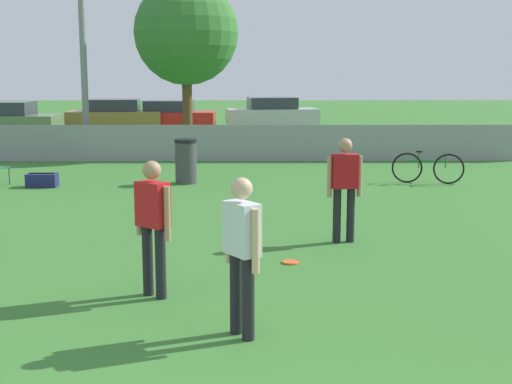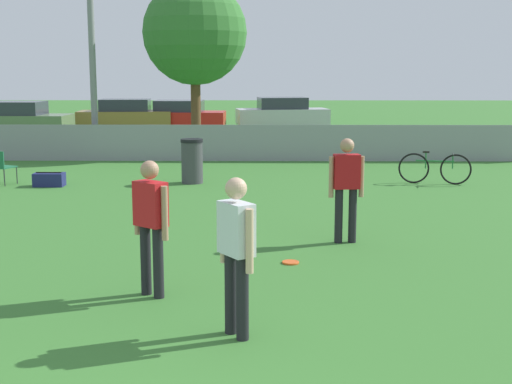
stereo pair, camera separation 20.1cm
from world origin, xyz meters
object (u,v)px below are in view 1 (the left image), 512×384
object	(u,v)px
gear_bag_sideline	(42,180)
parked_car_tan	(115,116)
player_receiver_white	(242,245)
parked_car_olive	(4,120)
player_defender_red	(344,182)
player_thrower_red	(153,218)
frisbee_disc	(290,262)
trash_bin	(186,161)
tree_near_pole	(186,33)
parked_car_red	(169,116)
light_pole	(82,10)
parked_car_silver	(272,113)
bicycle_sideline	(428,168)

from	to	relation	value
gear_bag_sideline	parked_car_tan	bearing A→B (deg)	94.15
player_receiver_white	parked_car_olive	bearing A→B (deg)	169.43
player_defender_red	parked_car_tan	size ratio (longest dim) A/B	0.40
player_thrower_red	frisbee_disc	size ratio (longest dim) A/B	6.73
trash_bin	frisbee_disc	bearing A→B (deg)	-73.50
player_thrower_red	parked_car_olive	distance (m)	22.55
parked_car_olive	tree_near_pole	bearing A→B (deg)	-34.23
gear_bag_sideline	parked_car_red	world-z (taller)	parked_car_red
tree_near_pole	parked_car_olive	world-z (taller)	tree_near_pole
frisbee_disc	gear_bag_sideline	xyz separation A→B (m)	(-5.53, 6.76, 0.15)
light_pole	parked_car_silver	world-z (taller)	light_pole
bicycle_sideline	gear_bag_sideline	distance (m)	9.29
light_pole	parked_car_red	distance (m)	10.82
trash_bin	gear_bag_sideline	distance (m)	3.43
light_pole	parked_car_silver	distance (m)	13.41
trash_bin	tree_near_pole	bearing A→B (deg)	94.54
player_receiver_white	gear_bag_sideline	xyz separation A→B (m)	(-4.86, 9.61, -0.82)
gear_bag_sideline	parked_car_tan	distance (m)	15.21
tree_near_pole	frisbee_disc	world-z (taller)	tree_near_pole
light_pole	player_thrower_red	bearing A→B (deg)	-74.02
player_defender_red	parked_car_silver	world-z (taller)	player_defender_red
frisbee_disc	parked_car_silver	size ratio (longest dim) A/B	0.06
player_defender_red	player_receiver_white	world-z (taller)	same
bicycle_sideline	parked_car_tan	bearing A→B (deg)	137.41
player_receiver_white	frisbee_disc	xyz separation A→B (m)	(0.66, 2.85, -0.97)
gear_bag_sideline	parked_car_tan	size ratio (longest dim) A/B	0.17
tree_near_pole	player_thrower_red	size ratio (longest dim) A/B	3.32
tree_near_pole	frisbee_disc	xyz separation A→B (m)	(2.65, -13.46, -3.88)
player_receiver_white	parked_car_tan	distance (m)	25.48
light_pole	parked_car_olive	size ratio (longest dim) A/B	1.68
tree_near_pole	bicycle_sideline	bearing A→B (deg)	-44.27
player_receiver_white	bicycle_sideline	world-z (taller)	player_receiver_white
player_receiver_white	frisbee_disc	size ratio (longest dim) A/B	6.73
parked_car_olive	player_receiver_white	bearing A→B (deg)	-64.20
trash_bin	parked_car_tan	size ratio (longest dim) A/B	0.26
player_receiver_white	parked_car_red	distance (m)	25.30
trash_bin	player_receiver_white	bearing A→B (deg)	-81.62
bicycle_sideline	parked_car_red	xyz separation A→B (m)	(-7.99, 14.97, 0.28)
player_receiver_white	gear_bag_sideline	bearing A→B (deg)	171.90
tree_near_pole	player_defender_red	bearing A→B (deg)	-73.67
player_defender_red	tree_near_pole	bearing A→B (deg)	99.94
frisbee_disc	parked_car_red	world-z (taller)	parked_car_red
player_receiver_white	gear_bag_sideline	world-z (taller)	player_receiver_white
trash_bin	parked_car_tan	world-z (taller)	parked_car_tan
gear_bag_sideline	player_receiver_white	bearing A→B (deg)	-63.16
light_pole	trash_bin	xyz separation A→B (m)	(3.52, -4.89, -3.97)
player_receiver_white	gear_bag_sideline	distance (m)	10.80
parked_car_olive	parked_car_red	bearing A→B (deg)	26.44
player_thrower_red	gear_bag_sideline	size ratio (longest dim) A/B	2.39
parked_car_tan	frisbee_disc	bearing A→B (deg)	-76.73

